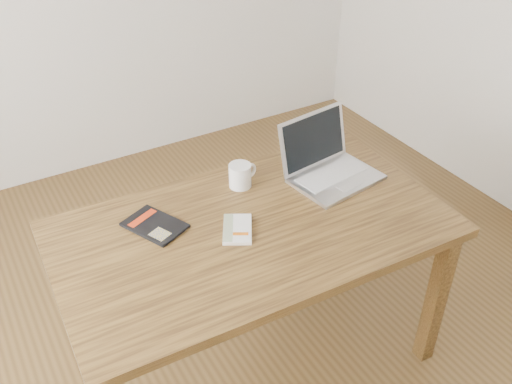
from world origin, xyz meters
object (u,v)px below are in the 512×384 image
laptop (328,165)px  coffee_mug (241,175)px  desk (253,243)px  black_guidebook (155,225)px  white_guidebook (237,229)px

laptop → coffee_mug: laptop is taller
desk → laptop: 0.49m
desk → black_guidebook: size_ratio=5.68×
laptop → coffee_mug: (-0.36, 0.12, -0.00)m
white_guidebook → coffee_mug: size_ratio=1.51×
desk → coffee_mug: size_ratio=11.30×
black_guidebook → coffee_mug: size_ratio=1.99×
black_guidebook → laptop: bearing=-27.6°
white_guidebook → black_guidebook: bearing=174.5°
black_guidebook → coffee_mug: 0.43m
desk → white_guidebook: size_ratio=7.47×
white_guidebook → black_guidebook: size_ratio=0.76×
black_guidebook → laptop: 0.78m
black_guidebook → white_guidebook: bearing=-59.5°
desk → white_guidebook: bearing=-178.5°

